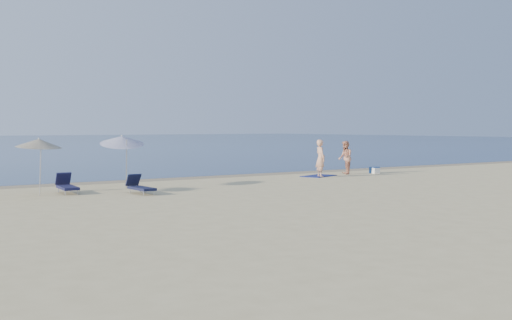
# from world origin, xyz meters

# --- Properties ---
(wet_sand_strip) EXTENTS (240.00, 1.60, 0.00)m
(wet_sand_strip) POSITION_xyz_m (0.00, 19.40, 0.00)
(wet_sand_strip) COLOR #847254
(wet_sand_strip) RESTS_ON ground
(person_left) EXTENTS (0.63, 0.80, 1.92)m
(person_left) POSITION_xyz_m (2.68, 16.25, 0.96)
(person_left) COLOR #E09F7E
(person_left) RESTS_ON ground
(person_right) EXTENTS (1.04, 1.11, 1.81)m
(person_right) POSITION_xyz_m (4.99, 16.96, 0.90)
(person_right) COLOR tan
(person_right) RESTS_ON ground
(beach_towel) EXTENTS (2.26, 1.76, 0.03)m
(beach_towel) POSITION_xyz_m (2.93, 16.69, 0.02)
(beach_towel) COLOR #101752
(beach_towel) RESTS_ON ground
(white_bag) EXTENTS (0.40, 0.36, 0.30)m
(white_bag) POSITION_xyz_m (6.72, 16.39, 0.15)
(white_bag) COLOR silver
(white_bag) RESTS_ON ground
(blue_cooler) EXTENTS (0.54, 0.41, 0.35)m
(blue_cooler) POSITION_xyz_m (6.81, 16.60, 0.18)
(blue_cooler) COLOR #1B4795
(blue_cooler) RESTS_ON ground
(umbrella_near) EXTENTS (2.28, 2.30, 2.40)m
(umbrella_near) POSITION_xyz_m (-8.01, 16.23, 2.01)
(umbrella_near) COLOR silver
(umbrella_near) RESTS_ON ground
(umbrella_far) EXTENTS (2.13, 2.14, 2.23)m
(umbrella_far) POSITION_xyz_m (-11.69, 15.21, 1.96)
(umbrella_far) COLOR silver
(umbrella_far) RESTS_ON ground
(lounger_left) EXTENTS (0.72, 1.79, 0.77)m
(lounger_left) POSITION_xyz_m (-10.55, 15.55, 0.28)
(lounger_left) COLOR #15163B
(lounger_left) RESTS_ON ground
(lounger_right) EXTENTS (0.60, 1.68, 0.73)m
(lounger_right) POSITION_xyz_m (-8.29, 13.77, 0.27)
(lounger_right) COLOR #121632
(lounger_right) RESTS_ON ground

